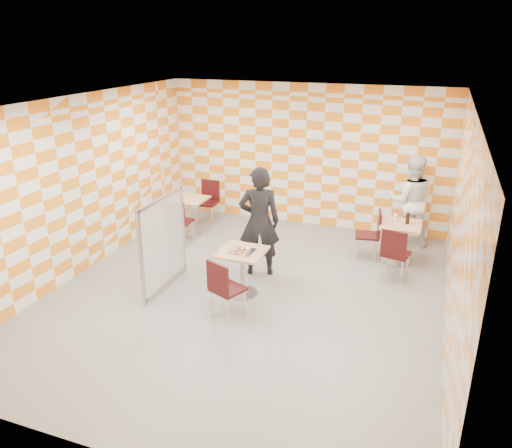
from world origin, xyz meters
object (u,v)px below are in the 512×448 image
at_px(chair_empty_near, 178,219).
at_px(man_dark, 259,222).
at_px(partition, 163,242).
at_px(main_table, 242,265).
at_px(chair_main_front, 223,285).
at_px(empty_table, 189,210).
at_px(chair_empty_far, 209,198).
at_px(second_table, 400,236).
at_px(chair_second_side, 373,231).
at_px(soda_bottle, 408,218).
at_px(man_white, 410,201).
at_px(chair_second_front, 395,251).
at_px(sport_bottle, 396,217).

height_order(chair_empty_near, man_dark, man_dark).
xyz_separation_m(chair_empty_near, man_dark, (1.92, -0.64, 0.41)).
height_order(chair_empty_near, partition, partition).
bearing_deg(main_table, partition, -170.79).
relative_size(chair_main_front, man_dark, 0.49).
bearing_deg(empty_table, man_dark, -32.46).
bearing_deg(man_dark, chair_empty_far, -65.50).
relative_size(second_table, man_dark, 0.39).
distance_m(chair_empty_far, partition, 3.15).
xyz_separation_m(empty_table, chair_second_side, (3.75, 0.00, 0.04)).
bearing_deg(chair_empty_far, empty_table, -96.39).
distance_m(chair_empty_near, soda_bottle, 4.31).
bearing_deg(soda_bottle, chair_empty_far, 170.00).
height_order(man_white, soda_bottle, man_white).
xyz_separation_m(chair_second_front, sport_bottle, (-0.10, 0.87, 0.29)).
relative_size(empty_table, soda_bottle, 3.26).
bearing_deg(chair_empty_far, man_white, 2.40).
relative_size(empty_table, chair_second_side, 0.81).
bearing_deg(soda_bottle, chair_empty_near, -171.05).
relative_size(chair_second_front, soda_bottle, 4.02).
xyz_separation_m(second_table, empty_table, (-4.23, 0.00, 0.00)).
xyz_separation_m(empty_table, man_white, (4.31, 0.95, 0.39)).
distance_m(main_table, chair_empty_near, 2.41).
bearing_deg(second_table, chair_empty_near, -171.27).
relative_size(chair_empty_near, sport_bottle, 4.62).
relative_size(sport_bottle, soda_bottle, 0.87).
distance_m(second_table, man_white, 1.04).
distance_m(chair_second_front, soda_bottle, 0.86).
xyz_separation_m(second_table, chair_main_front, (-2.19, -2.88, 0.04)).
bearing_deg(sport_bottle, main_table, -133.88).
relative_size(main_table, man_white, 0.42).
distance_m(empty_table, man_dark, 2.42).
height_order(main_table, second_table, same).
bearing_deg(partition, empty_table, 107.89).
xyz_separation_m(chair_empty_near, man_white, (4.22, 1.59, 0.35)).
xyz_separation_m(chair_second_side, soda_bottle, (0.58, 0.02, 0.31)).
distance_m(main_table, second_table, 3.05).
bearing_deg(empty_table, partition, -72.11).
bearing_deg(chair_second_front, second_table, 88.94).
bearing_deg(man_white, chair_second_side, 47.57).
bearing_deg(chair_empty_far, chair_second_side, -11.92).
bearing_deg(man_dark, second_table, -168.82).
bearing_deg(sport_bottle, man_white, 77.35).
xyz_separation_m(second_table, man_dark, (-2.23, -1.27, 0.44)).
distance_m(chair_empty_near, man_dark, 2.06).
distance_m(chair_main_front, chair_empty_near, 2.97).
bearing_deg(chair_second_front, main_table, -149.09).
distance_m(chair_main_front, man_white, 4.47).
relative_size(chair_second_side, sport_bottle, 4.62).
bearing_deg(sport_bottle, chair_main_front, -124.88).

